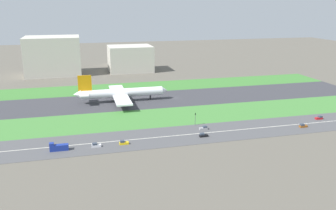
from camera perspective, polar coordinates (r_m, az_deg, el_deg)
The scene contains 18 objects.
ground_plane at distance 253.98m, azimuth 1.35°, elevation 1.14°, with size 800.00×800.00×0.00m, color #5B564C.
runway at distance 253.96m, azimuth 1.35°, elevation 1.15°, with size 280.00×46.00×0.10m, color #38383D.
grass_median_north at distance 292.49m, azimuth -0.82°, elevation 3.15°, with size 280.00×36.00×0.10m, color #3D7A33.
grass_median_south at distance 216.35m, azimuth 4.28°, elevation -1.55°, with size 280.00×36.00×0.10m, color #427F38.
highway at distance 187.97m, azimuth 7.37°, elevation -4.40°, with size 280.00×28.00×0.10m, color #4C4C4F.
highway_centerline at distance 187.95m, azimuth 7.37°, elevation -4.39°, with size 266.00×0.50×0.01m, color silver.
airliner at distance 244.92m, azimuth -7.79°, elevation 1.94°, with size 65.00×56.00×19.70m.
car_2 at distance 170.92m, azimuth -11.62°, elevation -6.43°, with size 4.40×1.80×2.00m.
car_4 at distance 207.15m, azimuth 21.06°, elevation -3.17°, with size 4.40×1.80×2.00m.
truck_0 at distance 170.97m, azimuth -17.35°, elevation -6.57°, with size 8.40×2.50×4.00m.
car_6 at distance 225.10m, azimuth 23.34°, elevation -1.93°, with size 4.40×1.80×2.00m.
car_0 at distance 190.83m, azimuth 5.83°, elevation -3.75°, with size 4.40×1.80×2.00m.
car_1 at distance 180.74m, azimuth 5.73°, elevation -4.90°, with size 4.40×1.80×2.00m.
car_5 at distance 171.81m, azimuth -7.22°, elevation -6.09°, with size 4.40×1.80×2.00m.
traffic_light at distance 196.14m, azimuth 4.45°, elevation -2.12°, with size 0.36×0.50×7.20m.
terminal_building at distance 354.20m, azimuth -18.16°, elevation 7.59°, with size 50.29×37.83×36.16m, color beige.
hangar_building at distance 357.74m, azimuth -6.14°, elevation 7.50°, with size 42.79×33.11×25.42m, color beige.
fuel_tank_west at distance 401.51m, azimuth -8.55°, elevation 7.52°, with size 17.49×17.49×14.11m, color silver.
Camera 1 is at (-66.52, -236.26, 65.26)m, focal length 37.54 mm.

